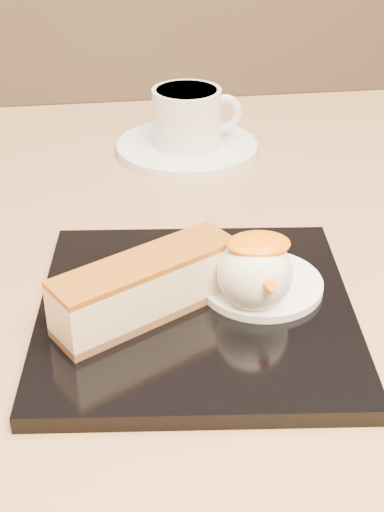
{
  "coord_description": "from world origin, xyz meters",
  "views": [
    {
      "loc": [
        -0.05,
        -0.47,
        1.02
      ],
      "look_at": [
        0.01,
        -0.05,
        0.76
      ],
      "focal_mm": 50.0,
      "sensor_mm": 36.0,
      "label": 1
    }
  ],
  "objects": [
    {
      "name": "cheesecake",
      "position": [
        -0.03,
        -0.07,
        0.75
      ],
      "size": [
        0.13,
        0.1,
        0.04
      ],
      "rotation": [
        0.0,
        0.0,
        0.51
      ],
      "color": "brown",
      "rests_on": "dessert_plate"
    },
    {
      "name": "saucer",
      "position": [
        0.04,
        0.23,
        0.72
      ],
      "size": [
        0.15,
        0.15,
        0.01
      ],
      "primitive_type": "cylinder",
      "color": "white",
      "rests_on": "table"
    },
    {
      "name": "coffee_cup",
      "position": [
        0.04,
        0.23,
        0.76
      ],
      "size": [
        0.1,
        0.07,
        0.06
      ],
      "rotation": [
        0.0,
        0.0,
        0.12
      ],
      "color": "white",
      "rests_on": "saucer"
    },
    {
      "name": "ice_cream_scoop",
      "position": [
        0.05,
        -0.07,
        0.76
      ],
      "size": [
        0.05,
        0.05,
        0.05
      ],
      "primitive_type": "sphere",
      "color": "white",
      "rests_on": "cream_smear"
    },
    {
      "name": "cream_smear",
      "position": [
        0.06,
        -0.05,
        0.73
      ],
      "size": [
        0.09,
        0.09,
        0.01
      ],
      "primitive_type": "cylinder",
      "color": "white",
      "rests_on": "dessert_plate"
    },
    {
      "name": "dessert_plate",
      "position": [
        0.01,
        -0.07,
        0.73
      ],
      "size": [
        0.24,
        0.24,
        0.01
      ],
      "primitive_type": "cube",
      "rotation": [
        0.0,
        0.0,
        -0.11
      ],
      "color": "black",
      "rests_on": "table"
    },
    {
      "name": "mint_sprig",
      "position": [
        0.03,
        -0.03,
        0.74
      ],
      "size": [
        0.04,
        0.03,
        0.0
      ],
      "color": "green",
      "rests_on": "cream_smear"
    },
    {
      "name": "mango_sauce",
      "position": [
        0.05,
        -0.07,
        0.78
      ],
      "size": [
        0.04,
        0.03,
        0.01
      ],
      "primitive_type": "ellipsoid",
      "color": "orange",
      "rests_on": "ice_cream_scoop"
    },
    {
      "name": "table",
      "position": [
        0.0,
        0.0,
        0.56
      ],
      "size": [
        0.8,
        0.8,
        0.72
      ],
      "color": "black",
      "rests_on": "ground"
    }
  ]
}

